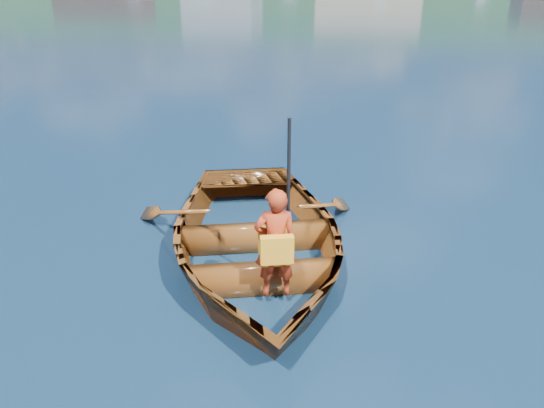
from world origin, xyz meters
name	(u,v)px	position (x,y,z in m)	size (l,w,h in m)	color
ground	(351,304)	(0.00, 0.00, 0.00)	(600.00, 600.00, 0.00)	#132242
rowboat	(254,239)	(-1.23, 0.71, 0.30)	(4.33, 5.14, 0.91)	brown
child_paddler	(276,243)	(-0.81, -0.10, 0.71)	(0.51, 0.43, 1.89)	#BA3618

